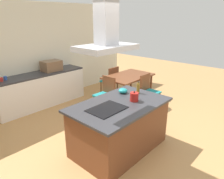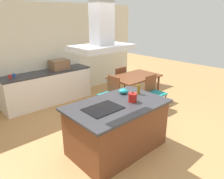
# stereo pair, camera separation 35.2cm
# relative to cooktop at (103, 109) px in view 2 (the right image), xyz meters

# --- Properties ---
(ground) EXTENTS (16.00, 16.00, 0.00)m
(ground) POSITION_rel_cooktop_xyz_m (0.32, 1.50, -0.91)
(ground) COLOR tan
(wall_back) EXTENTS (7.20, 0.10, 2.70)m
(wall_back) POSITION_rel_cooktop_xyz_m (0.32, 3.25, 0.44)
(wall_back) COLOR silver
(wall_back) RESTS_ON ground
(kitchen_island) EXTENTS (1.75, 1.10, 0.90)m
(kitchen_island) POSITION_rel_cooktop_xyz_m (0.32, 0.00, -0.45)
(kitchen_island) COLOR brown
(kitchen_island) RESTS_ON ground
(cooktop) EXTENTS (0.60, 0.44, 0.01)m
(cooktop) POSITION_rel_cooktop_xyz_m (0.00, 0.00, 0.00)
(cooktop) COLOR black
(cooktop) RESTS_ON kitchen_island
(tea_kettle) EXTENTS (0.20, 0.15, 0.18)m
(tea_kettle) POSITION_rel_cooktop_xyz_m (0.59, -0.11, 0.07)
(tea_kettle) COLOR #B21E19
(tea_kettle) RESTS_ON kitchen_island
(olive_oil_bottle) EXTENTS (0.06, 0.06, 0.24)m
(olive_oil_bottle) POSITION_rel_cooktop_xyz_m (0.96, 0.07, 0.09)
(olive_oil_bottle) COLOR olive
(olive_oil_bottle) RESTS_ON kitchen_island
(mixing_bowl) EXTENTS (0.18, 0.18, 0.10)m
(mixing_bowl) POSITION_rel_cooktop_xyz_m (0.76, 0.29, 0.04)
(mixing_bowl) COLOR teal
(mixing_bowl) RESTS_ON kitchen_island
(back_counter) EXTENTS (2.44, 0.62, 0.90)m
(back_counter) POSITION_rel_cooktop_xyz_m (0.43, 2.88, -0.46)
(back_counter) COLOR white
(back_counter) RESTS_ON ground
(countertop_microwave) EXTENTS (0.50, 0.38, 0.28)m
(countertop_microwave) POSITION_rel_cooktop_xyz_m (0.81, 2.88, 0.13)
(countertop_microwave) COLOR brown
(countertop_microwave) RESTS_ON back_counter
(coffee_mug_red) EXTENTS (0.08, 0.08, 0.09)m
(coffee_mug_red) POSITION_rel_cooktop_xyz_m (-0.53, 2.87, 0.04)
(coffee_mug_red) COLOR red
(coffee_mug_red) RESTS_ON back_counter
(coffee_mug_blue) EXTENTS (0.08, 0.08, 0.09)m
(coffee_mug_blue) POSITION_rel_cooktop_xyz_m (-0.42, 2.93, 0.04)
(coffee_mug_blue) COLOR #2D56B2
(coffee_mug_blue) RESTS_ON back_counter
(dining_table) EXTENTS (1.40, 0.90, 0.75)m
(dining_table) POSITION_rel_cooktop_xyz_m (2.28, 1.34, -0.24)
(dining_table) COLOR brown
(dining_table) RESTS_ON ground
(chair_facing_back_wall) EXTENTS (0.42, 0.42, 0.89)m
(chair_facing_back_wall) POSITION_rel_cooktop_xyz_m (2.28, 2.00, -0.40)
(chair_facing_back_wall) COLOR teal
(chair_facing_back_wall) RESTS_ON ground
(chair_facing_island) EXTENTS (0.42, 0.42, 0.89)m
(chair_facing_island) POSITION_rel_cooktop_xyz_m (2.28, 0.67, -0.40)
(chair_facing_island) COLOR teal
(chair_facing_island) RESTS_ON ground
(chair_at_left_end) EXTENTS (0.42, 0.42, 0.89)m
(chair_at_left_end) POSITION_rel_cooktop_xyz_m (1.37, 1.34, -0.40)
(chair_at_left_end) COLOR teal
(chair_at_left_end) RESTS_ON ground
(range_hood) EXTENTS (0.90, 0.55, 0.78)m
(range_hood) POSITION_rel_cooktop_xyz_m (0.00, 0.00, 1.20)
(range_hood) COLOR #ADADB2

